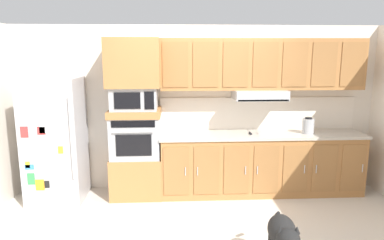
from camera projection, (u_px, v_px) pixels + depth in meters
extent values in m
plane|color=beige|center=(203.00, 215.00, 4.58)|extent=(9.60, 9.60, 0.00)
cube|color=silver|center=(198.00, 108.00, 5.43)|extent=(6.20, 0.12, 2.50)
cube|color=#ADADB2|center=(55.00, 140.00, 4.97)|extent=(0.76, 0.70, 1.76)
cylinder|color=silver|center=(71.00, 139.00, 4.61)|extent=(0.02, 0.02, 1.10)
cube|color=orange|center=(40.00, 185.00, 4.72)|extent=(0.12, 0.01, 0.15)
cube|color=black|center=(47.00, 184.00, 4.72)|extent=(0.06, 0.01, 0.10)
cube|color=gold|center=(28.00, 165.00, 4.66)|extent=(0.06, 0.01, 0.09)
cube|color=red|center=(24.00, 132.00, 4.57)|extent=(0.10, 0.01, 0.15)
cube|color=gold|center=(61.00, 150.00, 4.64)|extent=(0.06, 0.01, 0.10)
cube|color=white|center=(36.00, 105.00, 4.51)|extent=(0.07, 0.01, 0.14)
cube|color=green|center=(31.00, 179.00, 4.70)|extent=(0.10, 0.01, 0.16)
cube|color=#337FDB|center=(29.00, 167.00, 4.66)|extent=(0.12, 0.01, 0.07)
cube|color=red|center=(41.00, 131.00, 4.58)|extent=(0.10, 0.01, 0.10)
cube|color=white|center=(43.00, 128.00, 4.57)|extent=(0.11, 0.01, 0.15)
cube|color=#A8703D|center=(137.00, 175.00, 5.21)|extent=(0.74, 0.62, 0.60)
cube|color=#A8AAAF|center=(136.00, 136.00, 5.09)|extent=(0.70, 0.58, 0.60)
cube|color=black|center=(134.00, 145.00, 4.82)|extent=(0.49, 0.01, 0.30)
cube|color=black|center=(133.00, 124.00, 4.76)|extent=(0.59, 0.01, 0.09)
cylinder|color=#A8AAAF|center=(133.00, 132.00, 4.75)|extent=(0.56, 0.02, 0.02)
cube|color=#A8703D|center=(135.00, 113.00, 5.03)|extent=(0.74, 0.62, 0.10)
cube|color=#A8AAAF|center=(135.00, 98.00, 4.99)|extent=(0.64, 0.53, 0.32)
cube|color=black|center=(127.00, 101.00, 4.72)|extent=(0.35, 0.01, 0.22)
cube|color=black|center=(149.00, 101.00, 4.73)|extent=(0.13, 0.01, 0.24)
cube|color=#A8703D|center=(133.00, 63.00, 4.89)|extent=(0.74, 0.62, 0.68)
cube|color=#A8703D|center=(261.00, 164.00, 5.28)|extent=(2.99, 0.60, 0.88)
cube|color=#9A6738|center=(176.00, 171.00, 4.91)|extent=(0.36, 0.01, 0.70)
cylinder|color=#BCBCC1|center=(185.00, 171.00, 4.90)|extent=(0.01, 0.01, 0.12)
cube|color=#9A6738|center=(206.00, 171.00, 4.93)|extent=(0.36, 0.01, 0.70)
cylinder|color=#BCBCC1|center=(198.00, 171.00, 4.91)|extent=(0.01, 0.01, 0.12)
cube|color=#9A6738|center=(236.00, 170.00, 4.96)|extent=(0.36, 0.01, 0.70)
cylinder|color=#BCBCC1|center=(246.00, 170.00, 4.95)|extent=(0.01, 0.01, 0.12)
cube|color=#9A6738|center=(266.00, 170.00, 4.98)|extent=(0.36, 0.01, 0.70)
cylinder|color=#BCBCC1|center=(257.00, 170.00, 4.96)|extent=(0.01, 0.01, 0.12)
cube|color=#9A6738|center=(295.00, 169.00, 5.00)|extent=(0.36, 0.01, 0.70)
cylinder|color=#BCBCC1|center=(305.00, 169.00, 4.99)|extent=(0.01, 0.01, 0.12)
cube|color=#9A6738|center=(325.00, 169.00, 5.03)|extent=(0.36, 0.01, 0.70)
cylinder|color=#BCBCC1|center=(316.00, 169.00, 5.00)|extent=(0.01, 0.01, 0.12)
cube|color=#9A6738|center=(353.00, 168.00, 5.05)|extent=(0.36, 0.01, 0.70)
cylinder|color=#BCBCC1|center=(363.00, 168.00, 5.04)|extent=(0.01, 0.01, 0.12)
cube|color=#BCB2A3|center=(262.00, 134.00, 5.19)|extent=(3.03, 0.64, 0.04)
cube|color=white|center=(258.00, 113.00, 5.42)|extent=(3.03, 0.02, 0.50)
cube|color=#A8703D|center=(262.00, 64.00, 5.12)|extent=(2.99, 0.34, 0.74)
cube|color=#A8AAAF|center=(259.00, 95.00, 5.14)|extent=(0.76, 0.48, 0.14)
cube|color=black|center=(263.00, 100.00, 4.93)|extent=(0.72, 0.04, 0.02)
cube|color=#9A6738|center=(175.00, 65.00, 4.88)|extent=(0.36, 0.01, 0.63)
cube|color=#9A6738|center=(206.00, 65.00, 4.91)|extent=(0.36, 0.01, 0.63)
cube|color=#9A6738|center=(236.00, 65.00, 4.93)|extent=(0.36, 0.01, 0.63)
cube|color=#9A6738|center=(265.00, 65.00, 4.95)|extent=(0.36, 0.01, 0.63)
cube|color=#9A6738|center=(295.00, 65.00, 4.97)|extent=(0.36, 0.01, 0.63)
cube|color=#9A6738|center=(324.00, 65.00, 5.00)|extent=(0.36, 0.01, 0.63)
cube|color=#9A6738|center=(353.00, 64.00, 5.02)|extent=(0.36, 0.01, 0.63)
cylinder|color=black|center=(250.00, 133.00, 5.13)|extent=(0.03, 0.10, 0.03)
cylinder|color=silver|center=(258.00, 133.00, 5.13)|extent=(0.01, 0.12, 0.01)
cylinder|color=#A8AAAF|center=(308.00, 126.00, 5.16)|extent=(0.17, 0.17, 0.22)
cylinder|color=black|center=(309.00, 118.00, 5.13)|extent=(0.10, 0.10, 0.02)
ellipsoid|color=black|center=(282.00, 230.00, 3.36)|extent=(0.32, 0.46, 0.27)
sphere|color=black|center=(288.00, 240.00, 3.04)|extent=(0.21, 0.21, 0.21)
cone|color=black|center=(297.00, 230.00, 3.03)|extent=(0.06, 0.06, 0.07)
cone|color=black|center=(280.00, 229.00, 3.05)|extent=(0.06, 0.06, 0.07)
cylinder|color=black|center=(277.00, 214.00, 3.63)|extent=(0.06, 0.16, 0.12)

